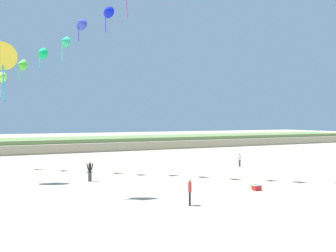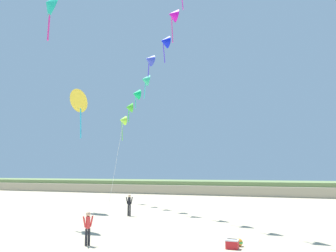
{
  "view_description": "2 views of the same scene",
  "coord_description": "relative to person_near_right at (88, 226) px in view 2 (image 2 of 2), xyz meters",
  "views": [
    {
      "loc": [
        -12.31,
        -15.14,
        5.15
      ],
      "look_at": [
        1.72,
        13.93,
        4.54
      ],
      "focal_mm": 38.0,
      "sensor_mm": 36.0,
      "label": 1
    },
    {
      "loc": [
        8.04,
        -11.7,
        3.56
      ],
      "look_at": [
        -1.71,
        13.22,
        6.96
      ],
      "focal_mm": 38.0,
      "sensor_mm": 36.0,
      "label": 2
    }
  ],
  "objects": [
    {
      "name": "large_kite_low_lead",
      "position": [
        -9.83,
        13.02,
        9.37
      ],
      "size": [
        2.56,
        1.99,
        4.88
      ],
      "color": "yellow"
    },
    {
      "name": "person_near_right",
      "position": [
        0.0,
        0.0,
        0.0
      ],
      "size": [
        0.37,
        0.51,
        1.61
      ],
      "color": "black",
      "rests_on": "ground"
    },
    {
      "name": "dune_ridge",
      "position": [
        1.98,
        42.8,
        0.06
      ],
      "size": [
        120.0,
        13.08,
        1.99
      ],
      "color": "tan",
      "rests_on": "ground"
    },
    {
      "name": "person_mid_center",
      "position": [
        -3.41,
        10.83,
        0.06
      ],
      "size": [
        0.6,
        0.23,
        1.72
      ],
      "color": "black",
      "rests_on": "ground"
    },
    {
      "name": "large_kite_mid_trail",
      "position": [
        -7.71,
        5.61,
        15.23
      ],
      "size": [
        2.19,
        2.0,
        3.86
      ],
      "color": "#1CBF9C"
    },
    {
      "name": "beach_ball",
      "position": [
        6.8,
        2.55,
        -0.75
      ],
      "size": [
        0.36,
        0.36,
        0.36
      ],
      "color": "orange",
      "rests_on": "ground"
    },
    {
      "name": "beach_cooler",
      "position": [
        6.61,
        1.86,
        -0.72
      ],
      "size": [
        0.58,
        0.41,
        0.46
      ],
      "color": "red",
      "rests_on": "ground"
    }
  ]
}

